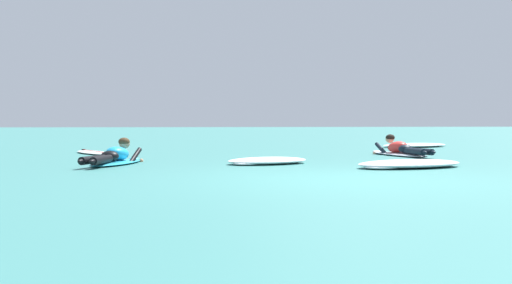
{
  "coord_description": "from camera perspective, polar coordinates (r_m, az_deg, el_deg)",
  "views": [
    {
      "loc": [
        -2.41,
        -8.48,
        0.82
      ],
      "look_at": [
        -0.64,
        4.46,
        0.37
      ],
      "focal_mm": 44.12,
      "sensor_mm": 36.0,
      "label": 1
    }
  ],
  "objects": [
    {
      "name": "ground_plane",
      "position": [
        18.66,
        -0.34,
        -0.56
      ],
      "size": [
        120.0,
        120.0,
        0.0
      ],
      "primitive_type": "plane",
      "color": "#387A75"
    },
    {
      "name": "surfer_near",
      "position": [
        11.99,
        -12.71,
        -1.37
      ],
      "size": [
        1.16,
        2.41,
        0.55
      ],
      "color": "#2DB2D1",
      "rests_on": "ground"
    },
    {
      "name": "surfer_far",
      "position": [
        15.02,
        12.95,
        -0.73
      ],
      "size": [
        0.91,
        2.65,
        0.55
      ],
      "color": "silver",
      "rests_on": "ground"
    },
    {
      "name": "drifting_surfboard",
      "position": [
        15.98,
        -14.49,
        -0.92
      ],
      "size": [
        1.4,
        2.19,
        0.16
      ],
      "color": "white",
      "rests_on": "ground"
    },
    {
      "name": "whitewater_front",
      "position": [
        11.28,
        13.75,
        -1.94
      ],
      "size": [
        2.2,
        1.48,
        0.14
      ],
      "color": "white",
      "rests_on": "ground"
    },
    {
      "name": "whitewater_mid_left",
      "position": [
        11.91,
        1.04,
        -1.71
      ],
      "size": [
        1.86,
        1.49,
        0.13
      ],
      "color": "white",
      "rests_on": "ground"
    },
    {
      "name": "whitewater_mid_right",
      "position": [
        20.01,
        14.19,
        -0.29
      ],
      "size": [
        2.69,
        2.06,
        0.12
      ],
      "color": "white",
      "rests_on": "ground"
    }
  ]
}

